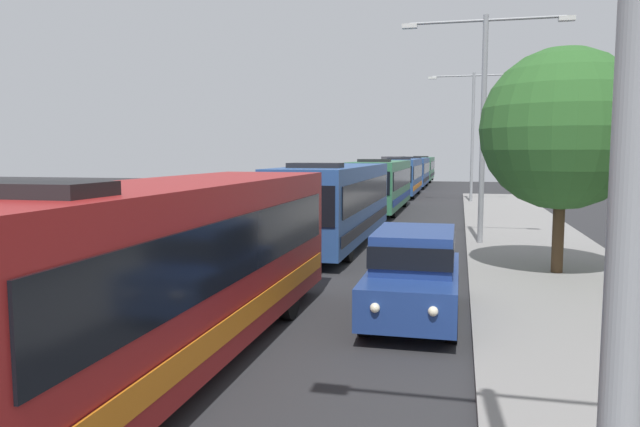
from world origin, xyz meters
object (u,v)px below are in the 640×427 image
(bus_middle, at_px, (382,184))
(streetlamp_far, at_px, (473,124))
(bus_rear, at_px, (414,171))
(box_truck_oncoming, at_px, (393,169))
(bus_second_in_line, at_px, (336,201))
(bus_tail_end, at_px, (422,168))
(roadside_tree, at_px, (562,129))
(bus_fourth_in_line, at_px, (403,176))
(bus_lead, at_px, (172,264))
(white_suv, at_px, (414,271))
(streetlamp_mid, at_px, (484,105))

(bus_middle, distance_m, streetlamp_far, 9.64)
(bus_middle, height_order, bus_rear, same)
(box_truck_oncoming, bearing_deg, bus_second_in_line, -86.19)
(box_truck_oncoming, bearing_deg, bus_tail_end, 48.75)
(roadside_tree, bearing_deg, bus_middle, 112.07)
(box_truck_oncoming, height_order, streetlamp_far, streetlamp_far)
(bus_second_in_line, height_order, box_truck_oncoming, bus_second_in_line)
(bus_fourth_in_line, xyz_separation_m, bus_rear, (0.00, 13.11, 0.00))
(bus_middle, xyz_separation_m, roadside_tree, (7.35, -18.13, 2.50))
(bus_rear, distance_m, roadside_tree, 45.13)
(bus_rear, bearing_deg, bus_lead, -90.00)
(bus_lead, height_order, bus_second_in_line, same)
(white_suv, relative_size, streetlamp_far, 0.52)
(bus_lead, relative_size, roadside_tree, 1.75)
(bus_fourth_in_line, bearing_deg, bus_middle, -90.00)
(bus_fourth_in_line, height_order, streetlamp_mid, streetlamp_mid)
(streetlamp_far, bearing_deg, bus_lead, -99.03)
(bus_fourth_in_line, bearing_deg, white_suv, -84.22)
(bus_middle, height_order, streetlamp_far, streetlamp_far)
(bus_lead, bearing_deg, bus_second_in_line, 90.00)
(bus_second_in_line, bearing_deg, white_suv, -69.12)
(bus_middle, bearing_deg, bus_lead, -90.00)
(bus_tail_end, relative_size, box_truck_oncoming, 1.51)
(bus_second_in_line, relative_size, bus_tail_end, 1.02)
(bus_lead, xyz_separation_m, white_suv, (3.70, 3.69, -0.66))
(bus_rear, distance_m, streetlamp_mid, 39.74)
(bus_lead, bearing_deg, bus_fourth_in_line, 90.00)
(box_truck_oncoming, relative_size, roadside_tree, 1.19)
(bus_second_in_line, height_order, bus_rear, same)
(bus_rear, xyz_separation_m, white_suv, (3.70, -49.64, -0.66))
(bus_second_in_line, bearing_deg, streetlamp_far, 75.31)
(bus_lead, relative_size, bus_rear, 0.98)
(bus_tail_end, bearing_deg, white_suv, -86.64)
(bus_middle, distance_m, bus_tail_end, 39.67)
(bus_rear, distance_m, bus_tail_end, 13.34)
(streetlamp_far, bearing_deg, bus_rear, 105.59)
(bus_fourth_in_line, relative_size, white_suv, 2.27)
(streetlamp_far, bearing_deg, white_suv, -93.21)
(bus_tail_end, distance_m, streetlamp_mid, 52.95)
(bus_lead, relative_size, bus_fourth_in_line, 1.05)
(streetlamp_far, bearing_deg, box_truck_oncoming, 106.74)
(white_suv, bearing_deg, bus_rear, 94.26)
(roadside_tree, bearing_deg, bus_rear, 99.39)
(bus_lead, xyz_separation_m, streetlamp_far, (5.40, 33.99, 3.89))
(bus_tail_end, height_order, streetlamp_mid, streetlamp_mid)
(bus_middle, bearing_deg, bus_fourth_in_line, 90.00)
(bus_second_in_line, bearing_deg, box_truck_oncoming, 93.81)
(bus_fourth_in_line, xyz_separation_m, box_truck_oncoming, (-3.30, 22.68, 0.02))
(bus_rear, relative_size, roadside_tree, 1.78)
(bus_fourth_in_line, relative_size, bus_tail_end, 0.92)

